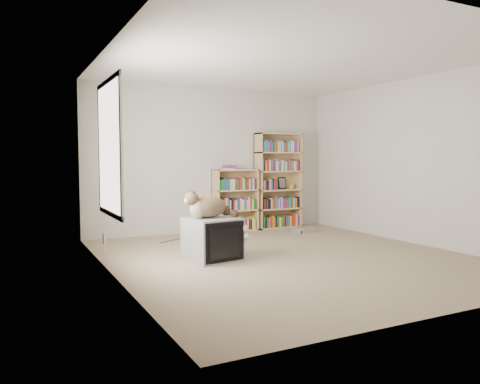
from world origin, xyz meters
name	(u,v)px	position (x,y,z in m)	size (l,w,h in m)	color
floor	(289,257)	(0.00, 0.00, 0.00)	(4.50, 5.00, 0.01)	tan
wall_back	(212,161)	(0.00, 2.50, 1.25)	(4.50, 0.02, 2.50)	beige
wall_front	(458,162)	(0.00, -2.50, 1.25)	(4.50, 0.02, 2.50)	beige
wall_left	(112,162)	(-2.25, 0.00, 1.25)	(0.02, 5.00, 2.50)	beige
wall_right	(416,161)	(2.25, 0.00, 1.25)	(0.02, 5.00, 2.50)	beige
ceiling	(290,63)	(0.00, 0.00, 2.50)	(4.50, 5.00, 0.02)	white
window	(109,148)	(-2.24, 0.20, 1.40)	(0.02, 1.22, 1.52)	white
crt_tv	(212,239)	(-0.96, 0.30, 0.27)	(0.70, 0.65, 0.54)	#969698
cat	(213,210)	(-0.94, 0.31, 0.64)	(0.78, 0.54, 0.60)	#3B2618
bookcase_tall	(278,183)	(1.26, 2.36, 0.84)	(0.88, 0.30, 1.75)	tan
bookcase_short	(235,203)	(0.37, 2.36, 0.51)	(0.80, 0.30, 1.10)	tan
book_stack	(229,167)	(0.26, 2.37, 1.14)	(0.18, 0.23, 0.08)	#B52618
green_mug	(291,187)	(1.54, 2.34, 0.76)	(0.08, 0.08, 0.09)	#87B934
framed_print	(282,183)	(1.40, 2.44, 0.83)	(0.17, 0.01, 0.22)	black
dvd_player	(304,230)	(1.36, 1.62, 0.04)	(0.37, 0.26, 0.08)	#AEAEB3
wall_outlet	(104,239)	(-2.24, 0.64, 0.32)	(0.01, 0.08, 0.13)	silver
floor_cables	(212,239)	(-0.37, 1.67, 0.00)	(1.20, 0.70, 0.01)	black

